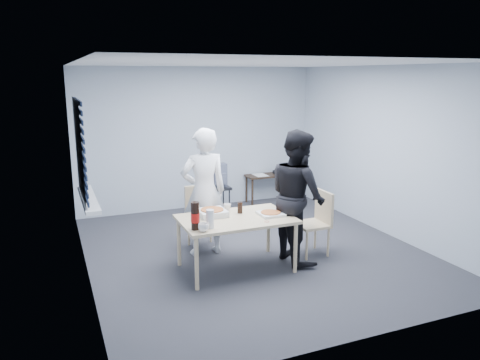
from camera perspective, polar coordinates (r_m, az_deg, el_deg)
name	(u,v)px	position (r m, az deg, el deg)	size (l,w,h in m)	color
room	(82,157)	(6.25, -18.68, 2.69)	(5.00, 5.00, 5.00)	#2D2D32
dining_table	(236,222)	(5.94, -0.48, -5.18)	(1.42, 0.90, 0.69)	#CFB088
chair_far	(201,212)	(6.81, -4.76, -3.91)	(0.42, 0.42, 0.89)	#CFB088
chair_right	(317,218)	(6.59, 9.40, -4.62)	(0.42, 0.42, 0.89)	#CFB088
person_white	(204,192)	(6.42, -4.42, -1.48)	(0.65, 0.42, 1.77)	white
person_black	(297,196)	(6.24, 7.00, -1.95)	(0.86, 0.47, 1.77)	black
side_table	(267,178)	(9.15, 3.31, 0.18)	(0.83, 0.37, 0.55)	#35271A
stool	(218,192)	(8.28, -2.66, -1.53)	(0.38, 0.38, 0.53)	black
backpack	(218,176)	(8.19, -2.65, 0.54)	(0.29, 0.21, 0.41)	#595C67
pizza_box_a	(212,212)	(6.02, -3.42, -3.97)	(0.35, 0.35, 0.09)	white
pizza_box_b	(271,214)	(6.04, 3.75, -4.10)	(0.30, 0.30, 0.04)	white
mug_a	(203,227)	(5.43, -4.47, -5.78)	(0.12, 0.12, 0.10)	white
mug_b	(227,207)	(6.22, -1.56, -3.34)	(0.10, 0.10, 0.09)	white
cola_glass	(240,208)	(6.10, 0.00, -3.39)	(0.07, 0.07, 0.15)	black
soda_bottle	(195,216)	(5.47, -5.48, -4.43)	(0.10, 0.10, 0.33)	black
plastic_cups	(210,219)	(5.52, -3.67, -4.75)	(0.09, 0.09, 0.22)	silver
rubber_band	(267,222)	(5.78, 3.28, -5.08)	(0.06, 0.06, 0.00)	red
papers	(260,175)	(9.06, 2.49, 0.61)	(0.24, 0.32, 0.01)	white
black_box	(277,172)	(9.24, 4.50, 0.99)	(0.14, 0.10, 0.06)	black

